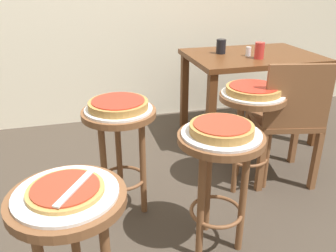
# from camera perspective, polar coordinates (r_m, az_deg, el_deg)

# --- Properties ---
(ground_plane) EXTENTS (6.00, 6.00, 0.00)m
(ground_plane) POSITION_cam_1_polar(r_m,az_deg,el_deg) (2.14, -6.46, -15.10)
(ground_plane) COLOR #42382D
(stool_foreground) EXTENTS (0.41, 0.41, 0.64)m
(stool_foreground) POSITION_cam_1_polar(r_m,az_deg,el_deg) (1.36, -15.33, -16.26)
(stool_foreground) COLOR brown
(stool_foreground) RESTS_ON ground_plane
(serving_plate_foreground) EXTENTS (0.36, 0.36, 0.01)m
(serving_plate_foreground) POSITION_cam_1_polar(r_m,az_deg,el_deg) (1.26, -16.15, -10.44)
(serving_plate_foreground) COLOR silver
(serving_plate_foreground) RESTS_ON stool_foreground
(pizza_foreground) EXTENTS (0.26, 0.26, 0.02)m
(pizza_foreground) POSITION_cam_1_polar(r_m,az_deg,el_deg) (1.25, -16.23, -9.83)
(pizza_foreground) COLOR tan
(pizza_foreground) RESTS_ON serving_plate_foreground
(stool_middle) EXTENTS (0.41, 0.41, 0.64)m
(stool_middle) POSITION_cam_1_polar(r_m,az_deg,el_deg) (1.72, 8.28, -6.26)
(stool_middle) COLOR brown
(stool_middle) RESTS_ON ground_plane
(serving_plate_middle) EXTENTS (0.37, 0.37, 0.01)m
(serving_plate_middle) POSITION_cam_1_polar(r_m,az_deg,el_deg) (1.65, 8.61, -1.25)
(serving_plate_middle) COLOR silver
(serving_plate_middle) RESTS_ON stool_middle
(pizza_middle) EXTENTS (0.30, 0.30, 0.05)m
(pizza_middle) POSITION_cam_1_polar(r_m,az_deg,el_deg) (1.63, 8.67, -0.35)
(pizza_middle) COLOR #B78442
(pizza_middle) RESTS_ON serving_plate_middle
(stool_leftside) EXTENTS (0.41, 0.41, 0.64)m
(stool_leftside) POSITION_cam_1_polar(r_m,az_deg,el_deg) (2.00, -7.66, -1.72)
(stool_leftside) COLOR brown
(stool_leftside) RESTS_ON ground_plane
(serving_plate_leftside) EXTENTS (0.37, 0.37, 0.01)m
(serving_plate_leftside) POSITION_cam_1_polar(r_m,az_deg,el_deg) (1.94, -7.93, 2.71)
(serving_plate_leftside) COLOR silver
(serving_plate_leftside) RESTS_ON stool_leftside
(pizza_leftside) EXTENTS (0.32, 0.32, 0.05)m
(pizza_leftside) POSITION_cam_1_polar(r_m,az_deg,el_deg) (1.93, -7.97, 3.50)
(pizza_leftside) COLOR #B78442
(pizza_leftside) RESTS_ON serving_plate_leftside
(stool_rear) EXTENTS (0.41, 0.41, 0.64)m
(stool_rear) POSITION_cam_1_polar(r_m,az_deg,el_deg) (2.29, 13.20, 1.15)
(stool_rear) COLOR brown
(stool_rear) RESTS_ON ground_plane
(serving_plate_rear) EXTENTS (0.39, 0.39, 0.01)m
(serving_plate_rear) POSITION_cam_1_polar(r_m,az_deg,el_deg) (2.23, 13.59, 5.08)
(serving_plate_rear) COLOR white
(serving_plate_rear) RESTS_ON stool_rear
(pizza_rear) EXTENTS (0.33, 0.33, 0.05)m
(pizza_rear) POSITION_cam_1_polar(r_m,az_deg,el_deg) (2.22, 13.66, 5.78)
(pizza_rear) COLOR #B78442
(pizza_rear) RESTS_ON serving_plate_rear
(dining_table) EXTENTS (1.03, 0.74, 0.72)m
(dining_table) POSITION_cam_1_polar(r_m,az_deg,el_deg) (3.02, 13.26, 9.24)
(dining_table) COLOR #5B3319
(dining_table) RESTS_ON ground_plane
(cup_near_edge) EXTENTS (0.07, 0.07, 0.12)m
(cup_near_edge) POSITION_cam_1_polar(r_m,az_deg,el_deg) (2.83, 14.57, 11.72)
(cup_near_edge) COLOR red
(cup_near_edge) RESTS_ON dining_table
(cup_far_edge) EXTENTS (0.08, 0.08, 0.11)m
(cup_far_edge) POSITION_cam_1_polar(r_m,az_deg,el_deg) (2.96, 8.57, 12.60)
(cup_far_edge) COLOR black
(cup_far_edge) RESTS_ON dining_table
(condiment_shaker) EXTENTS (0.04, 0.04, 0.07)m
(condiment_shaker) POSITION_cam_1_polar(r_m,az_deg,el_deg) (2.91, 12.86, 11.67)
(condiment_shaker) COLOR white
(condiment_shaker) RESTS_ON dining_table
(wooden_chair) EXTENTS (0.48, 0.48, 0.85)m
(wooden_chair) POSITION_cam_1_polar(r_m,az_deg,el_deg) (2.41, 18.76, 1.21)
(wooden_chair) COLOR brown
(wooden_chair) RESTS_ON ground_plane
(pizza_server_knife) EXTENTS (0.14, 0.20, 0.01)m
(pizza_server_knife) POSITION_cam_1_polar(r_m,az_deg,el_deg) (1.22, -14.89, -9.65)
(pizza_server_knife) COLOR silver
(pizza_server_knife) RESTS_ON pizza_foreground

